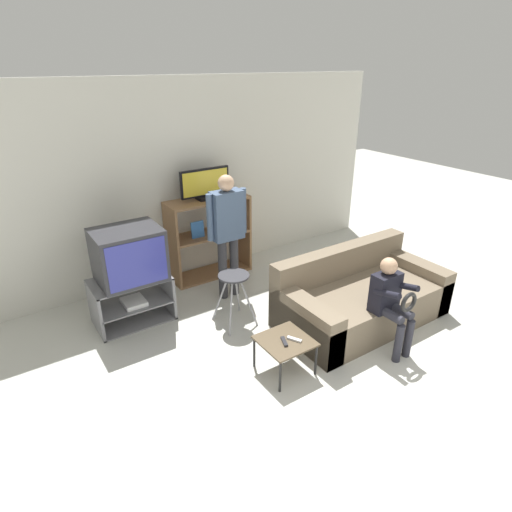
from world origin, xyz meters
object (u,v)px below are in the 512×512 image
media_shelf (209,237)px  television_flat (205,185)px  couch (360,297)px  television_main (129,255)px  remote_control_white (294,339)px  tv_stand (132,300)px  folding_stool (234,284)px  remote_control_black (284,342)px  person_seated_child (391,298)px  person_standing_adult (227,226)px  snack_table (285,343)px

media_shelf → television_flat: 0.73m
couch → television_main: bearing=147.4°
television_flat → remote_control_white: bearing=-97.5°
tv_stand → folding_stool: folding_stool is taller
remote_control_black → person_seated_child: (1.13, -0.26, 0.23)m
television_main → tv_stand: bearing=173.7°
remote_control_black → couch: 1.36m
folding_stool → person_standing_adult: size_ratio=0.40×
television_flat → folding_stool: bearing=-105.2°
media_shelf → folding_stool: 1.30m
television_flat → person_standing_adult: person_standing_adult is taller
tv_stand → person_standing_adult: 1.40m
remote_control_white → snack_table: bearing=118.0°
remote_control_white → couch: size_ratio=0.07×
tv_stand → television_flat: (1.29, 0.57, 1.03)m
folding_stool → person_standing_adult: person_standing_adult is taller
media_shelf → remote_control_white: 2.31m
folding_stool → tv_stand: bearing=143.8°
couch → person_seated_child: 0.68m
television_flat → snack_table: size_ratio=1.46×
snack_table → couch: bearing=12.0°
tv_stand → television_flat: size_ratio=1.25×
folding_stool → couch: bearing=-29.2°
television_flat → snack_table: bearing=-99.4°
snack_table → television_flat: bearing=80.6°
remote_control_black → folding_stool: bearing=108.6°
television_flat → person_seated_child: 2.72m
remote_control_black → television_main: bearing=138.7°
television_flat → person_standing_adult: 0.76m
folding_stool → remote_control_white: bearing=-87.7°
couch → folding_stool: bearing=150.8°
media_shelf → person_standing_adult: 0.77m
remote_control_white → folding_stool: bearing=64.5°
tv_stand → media_shelf: bearing=23.2°
television_flat → television_main: bearing=-155.5°
remote_control_white → media_shelf: bearing=54.4°
television_main → remote_control_black: television_main is taller
media_shelf → couch: 2.18m
tv_stand → snack_table: size_ratio=1.82×
folding_stool → remote_control_black: bearing=-93.3°
media_shelf → couch: (0.91, -1.95, -0.30)m
television_flat → couch: television_flat is taller
person_standing_adult → person_seated_child: (0.80, -1.85, -0.36)m
tv_stand → remote_control_white: 1.99m
snack_table → remote_control_white: size_ratio=3.27×
folding_stool → couch: 1.47m
tv_stand → remote_control_black: 1.92m
snack_table → person_standing_adult: size_ratio=0.30×
tv_stand → folding_stool: size_ratio=1.37×
tv_stand → remote_control_white: (0.99, -1.72, 0.10)m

